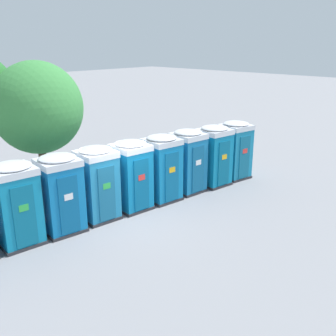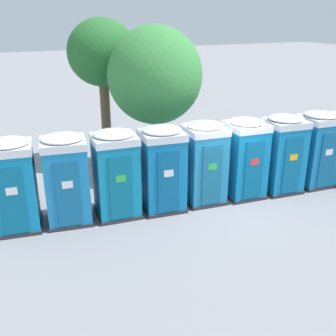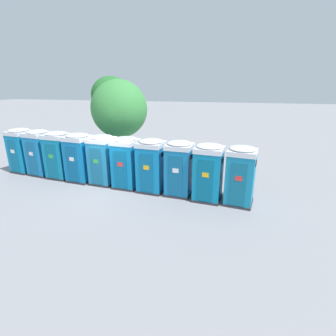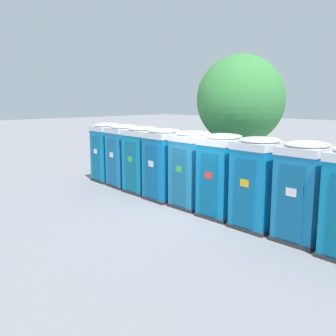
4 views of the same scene
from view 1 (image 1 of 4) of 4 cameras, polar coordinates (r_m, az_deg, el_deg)
ground_plane at (r=13.84m, az=-6.40°, el=-7.13°), size 120.00×120.00×0.00m
portapotty_2 at (r=12.42m, az=-21.16°, el=-4.88°), size 1.34×1.31×2.54m
portapotty_3 at (r=12.81m, az=-15.35°, el=-3.57°), size 1.36×1.34×2.54m
portapotty_4 at (r=13.44m, az=-10.20°, el=-2.18°), size 1.30×1.32×2.54m
portapotty_5 at (r=14.08m, az=-5.30°, el=-1.03°), size 1.29×1.31×2.54m
portapotty_6 at (r=14.82m, az=-0.87°, el=0.03°), size 1.34×1.33×2.54m
portapotty_7 at (r=15.71m, az=2.91°, el=1.05°), size 1.28×1.30×2.54m
portapotty_8 at (r=16.55m, az=6.67°, el=1.84°), size 1.35×1.34×2.54m
portapotty_9 at (r=17.56m, az=9.68°, el=2.64°), size 1.36×1.38×2.54m
street_tree_0 at (r=15.31m, az=-18.40°, el=8.25°), size 3.31×3.31×5.21m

